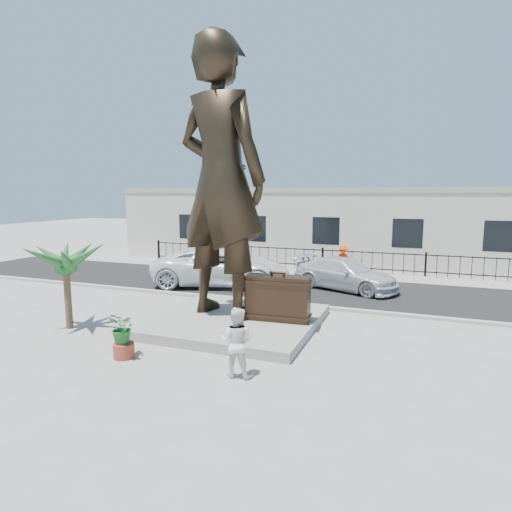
% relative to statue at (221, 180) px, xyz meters
% --- Properties ---
extents(ground, '(100.00, 100.00, 0.00)m').
position_rel_statue_xyz_m(ground, '(1.08, -1.60, -4.80)').
color(ground, '#9E9991').
rests_on(ground, ground).
extents(street, '(40.00, 7.00, 0.01)m').
position_rel_statue_xyz_m(street, '(1.08, 6.40, -4.80)').
color(street, black).
rests_on(street, ground).
extents(curb, '(40.00, 0.25, 0.12)m').
position_rel_statue_xyz_m(curb, '(1.08, 2.90, -4.74)').
color(curb, '#A5A399').
rests_on(curb, ground).
extents(far_sidewalk, '(40.00, 2.50, 0.02)m').
position_rel_statue_xyz_m(far_sidewalk, '(1.08, 10.40, -4.79)').
color(far_sidewalk, '#9E9991').
rests_on(far_sidewalk, ground).
extents(plinth, '(5.20, 5.20, 0.30)m').
position_rel_statue_xyz_m(plinth, '(0.58, -0.10, -4.65)').
color(plinth, gray).
rests_on(plinth, ground).
extents(fence, '(22.00, 0.10, 1.20)m').
position_rel_statue_xyz_m(fence, '(1.08, 11.20, -4.20)').
color(fence, black).
rests_on(fence, ground).
extents(building, '(28.00, 7.00, 4.40)m').
position_rel_statue_xyz_m(building, '(1.08, 15.40, -2.60)').
color(building, silver).
rests_on(building, ground).
extents(statue, '(3.70, 2.86, 9.00)m').
position_rel_statue_xyz_m(statue, '(0.00, 0.00, 0.00)').
color(statue, black).
rests_on(statue, plinth).
extents(suitcase, '(2.10, 0.80, 1.45)m').
position_rel_statue_xyz_m(suitcase, '(1.96, 0.02, -3.78)').
color(suitcase, black).
rests_on(suitcase, plinth).
extents(tourist, '(0.86, 0.69, 1.71)m').
position_rel_statue_xyz_m(tourist, '(2.17, -3.80, -3.95)').
color(tourist, white).
rests_on(tourist, ground).
extents(car_white, '(7.02, 4.62, 1.79)m').
position_rel_statue_xyz_m(car_white, '(-2.58, 5.41, -3.90)').
color(car_white, white).
rests_on(car_white, street).
extents(car_silver, '(5.27, 3.57, 1.42)m').
position_rel_statue_xyz_m(car_silver, '(3.10, 6.59, -4.08)').
color(car_silver, silver).
rests_on(car_silver, street).
extents(worker, '(1.13, 0.83, 1.57)m').
position_rel_statue_xyz_m(worker, '(2.36, 10.39, -4.00)').
color(worker, '#FC460D').
rests_on(worker, far_sidewalk).
extents(palm_tree, '(1.80, 1.80, 3.20)m').
position_rel_statue_xyz_m(palm_tree, '(-4.42, -2.33, -4.80)').
color(palm_tree, '#1E5422').
rests_on(palm_tree, ground).
extents(planter, '(0.56, 0.56, 0.40)m').
position_rel_statue_xyz_m(planter, '(-1.13, -3.80, -4.60)').
color(planter, '#9B3A29').
rests_on(planter, ground).
extents(shrub, '(0.94, 0.88, 0.85)m').
position_rel_statue_xyz_m(shrub, '(-1.13, -3.80, -3.97)').
color(shrub, '#1E5E23').
rests_on(shrub, planter).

